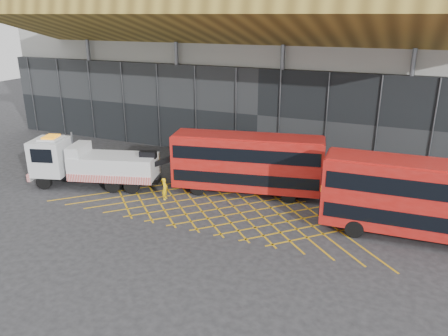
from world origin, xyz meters
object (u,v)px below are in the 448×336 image
at_px(bus_towed, 247,162).
at_px(worker, 165,189).
at_px(recovery_truck, 90,163).
at_px(bus_second, 426,198).

xyz_separation_m(bus_towed, worker, (-4.90, -3.29, -1.63)).
xyz_separation_m(recovery_truck, bus_second, (23.00, 0.80, 0.78)).
height_order(bus_towed, bus_second, bus_second).
xyz_separation_m(recovery_truck, bus_towed, (11.33, 3.25, 0.62)).
relative_size(bus_towed, worker, 6.96).
height_order(bus_second, worker, bus_second).
distance_m(bus_towed, worker, 6.12).
xyz_separation_m(bus_towed, bus_second, (11.67, -2.45, 0.17)).
xyz_separation_m(bus_second, worker, (-16.57, -0.84, -1.79)).
bearing_deg(bus_second, worker, -179.80).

